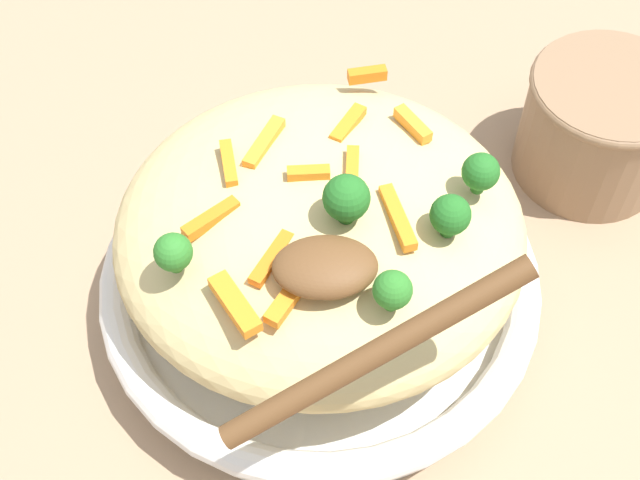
# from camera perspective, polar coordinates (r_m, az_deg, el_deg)

# --- Properties ---
(ground_plane) EXTENTS (2.40, 2.40, 0.00)m
(ground_plane) POSITION_cam_1_polar(r_m,az_deg,el_deg) (0.60, -0.00, -4.40)
(ground_plane) COLOR #9E7F60
(serving_bowl) EXTENTS (0.29, 0.29, 0.05)m
(serving_bowl) POSITION_cam_1_polar(r_m,az_deg,el_deg) (0.57, -0.00, -3.01)
(serving_bowl) COLOR white
(serving_bowl) RESTS_ON ground_plane
(pasta_mound) EXTENTS (0.25, 0.24, 0.08)m
(pasta_mound) POSITION_cam_1_polar(r_m,az_deg,el_deg) (0.52, -0.00, 0.66)
(pasta_mound) COLOR #D1BA7A
(pasta_mound) RESTS_ON serving_bowl
(carrot_piece_0) EXTENTS (0.02, 0.01, 0.01)m
(carrot_piece_0) POSITION_cam_1_polar(r_m,az_deg,el_deg) (0.50, -0.76, 4.42)
(carrot_piece_0) COLOR orange
(carrot_piece_0) RESTS_ON pasta_mound
(carrot_piece_1) EXTENTS (0.03, 0.04, 0.01)m
(carrot_piece_1) POSITION_cam_1_polar(r_m,az_deg,el_deg) (0.47, -3.19, -1.21)
(carrot_piece_1) COLOR orange
(carrot_piece_1) RESTS_ON pasta_mound
(carrot_piece_2) EXTENTS (0.03, 0.01, 0.01)m
(carrot_piece_2) POSITION_cam_1_polar(r_m,az_deg,el_deg) (0.56, 3.12, 10.79)
(carrot_piece_2) COLOR orange
(carrot_piece_2) RESTS_ON pasta_mound
(carrot_piece_3) EXTENTS (0.03, 0.04, 0.01)m
(carrot_piece_3) POSITION_cam_1_polar(r_m,az_deg,el_deg) (0.45, -5.60, -4.20)
(carrot_piece_3) COLOR orange
(carrot_piece_3) RESTS_ON pasta_mound
(carrot_piece_4) EXTENTS (0.03, 0.04, 0.01)m
(carrot_piece_4) POSITION_cam_1_polar(r_m,az_deg,el_deg) (0.52, -3.68, 6.37)
(carrot_piece_4) COLOR orange
(carrot_piece_4) RESTS_ON pasta_mound
(carrot_piece_5) EXTENTS (0.02, 0.03, 0.01)m
(carrot_piece_5) POSITION_cam_1_polar(r_m,az_deg,el_deg) (0.53, 6.11, 7.57)
(carrot_piece_5) COLOR orange
(carrot_piece_5) RESTS_ON pasta_mound
(carrot_piece_6) EXTENTS (0.03, 0.03, 0.01)m
(carrot_piece_6) POSITION_cam_1_polar(r_m,az_deg,el_deg) (0.49, -7.17, 1.40)
(carrot_piece_6) COLOR orange
(carrot_piece_6) RESTS_ON pasta_mound
(carrot_piece_7) EXTENTS (0.01, 0.03, 0.01)m
(carrot_piece_7) POSITION_cam_1_polar(r_m,az_deg,el_deg) (0.51, -6.01, 4.99)
(carrot_piece_7) COLOR orange
(carrot_piece_7) RESTS_ON pasta_mound
(carrot_piece_8) EXTENTS (0.01, 0.03, 0.01)m
(carrot_piece_8) POSITION_cam_1_polar(r_m,az_deg,el_deg) (0.50, 2.13, 4.78)
(carrot_piece_8) COLOR orange
(carrot_piece_8) RESTS_ON pasta_mound
(carrot_piece_9) EXTENTS (0.03, 0.04, 0.01)m
(carrot_piece_9) POSITION_cam_1_polar(r_m,az_deg,el_deg) (0.45, -1.93, -3.60)
(carrot_piece_9) COLOR orange
(carrot_piece_9) RESTS_ON pasta_mound
(carrot_piece_10) EXTENTS (0.02, 0.04, 0.01)m
(carrot_piece_10) POSITION_cam_1_polar(r_m,az_deg,el_deg) (0.48, 5.12, 1.49)
(carrot_piece_10) COLOR orange
(carrot_piece_10) RESTS_ON pasta_mound
(carrot_piece_11) EXTENTS (0.02, 0.03, 0.01)m
(carrot_piece_11) POSITION_cam_1_polar(r_m,az_deg,el_deg) (0.53, 1.86, 7.60)
(carrot_piece_11) COLOR orange
(carrot_piece_11) RESTS_ON pasta_mound
(broccoli_floret_0) EXTENTS (0.03, 0.03, 0.03)m
(broccoli_floret_0) POSITION_cam_1_polar(r_m,az_deg,el_deg) (0.47, 1.75, 2.75)
(broccoli_floret_0) COLOR #205B1C
(broccoli_floret_0) RESTS_ON pasta_mound
(broccoli_floret_1) EXTENTS (0.02, 0.02, 0.03)m
(broccoli_floret_1) POSITION_cam_1_polar(r_m,az_deg,el_deg) (0.44, 4.78, -3.32)
(broccoli_floret_1) COLOR #296820
(broccoli_floret_1) RESTS_ON pasta_mound
(broccoli_floret_2) EXTENTS (0.02, 0.02, 0.03)m
(broccoli_floret_2) POSITION_cam_1_polar(r_m,az_deg,el_deg) (0.46, -9.61, -0.82)
(broccoli_floret_2) COLOR #296820
(broccoli_floret_2) RESTS_ON pasta_mound
(broccoli_floret_3) EXTENTS (0.02, 0.02, 0.03)m
(broccoli_floret_3) POSITION_cam_1_polar(r_m,az_deg,el_deg) (0.47, 8.55, 1.62)
(broccoli_floret_3) COLOR #205B1C
(broccoli_floret_3) RESTS_ON pasta_mound
(broccoli_floret_4) EXTENTS (0.02, 0.02, 0.03)m
(broccoli_floret_4) POSITION_cam_1_polar(r_m,az_deg,el_deg) (0.50, 10.47, 4.58)
(broccoli_floret_4) COLOR #205B1C
(broccoli_floret_4) RESTS_ON pasta_mound
(serving_spoon) EXTENTS (0.15, 0.12, 0.08)m
(serving_spoon) POSITION_cam_1_polar(r_m,az_deg,el_deg) (0.43, 1.03, -3.66)
(serving_spoon) COLOR brown
(serving_spoon) RESTS_ON pasta_mound
(companion_bowl) EXTENTS (0.12, 0.12, 0.09)m
(companion_bowl) POSITION_cam_1_polar(r_m,az_deg,el_deg) (0.67, 17.90, 7.30)
(companion_bowl) COLOR #8C6B4C
(companion_bowl) RESTS_ON ground_plane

